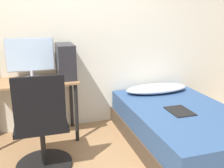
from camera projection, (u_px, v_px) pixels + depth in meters
wall_back at (54, 34)px, 3.14m from camera, size 8.00×0.05×2.50m
desk at (33, 91)px, 2.96m from camera, size 1.06×0.52×0.74m
office_chair at (42, 134)px, 2.39m from camera, size 0.56×0.56×1.00m
bed at (181, 127)px, 2.93m from camera, size 1.17×1.83×0.45m
pillow at (157, 88)px, 3.45m from camera, size 0.89×0.36×0.11m
magazine at (180, 111)px, 2.78m from camera, size 0.24×0.32×0.01m
monitor at (30, 56)px, 3.00m from camera, size 0.57×0.19×0.49m
keyboard at (35, 82)px, 2.84m from camera, size 0.40×0.14×0.02m
pc_tower at (66, 61)px, 3.01m from camera, size 0.20×0.43×0.41m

